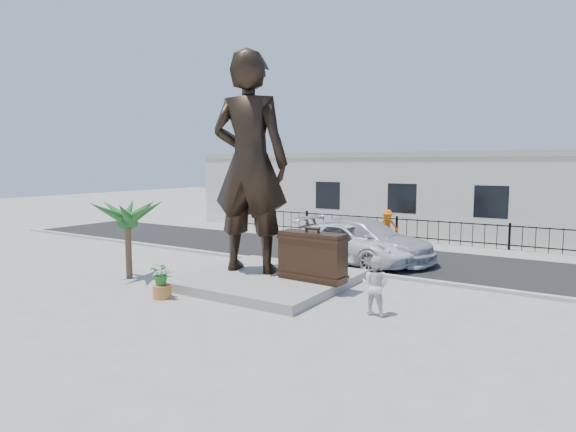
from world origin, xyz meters
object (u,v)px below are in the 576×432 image
object	(u,v)px
suitcase	(312,256)
tourist	(375,285)
statue	(250,163)
car_white	(352,243)

from	to	relation	value
suitcase	tourist	xyz separation A→B (m)	(2.72, -1.37, -0.28)
statue	car_white	bearing A→B (deg)	-124.08
suitcase	tourist	distance (m)	3.06
statue	tourist	size ratio (longest dim) A/B	4.67
suitcase	car_white	world-z (taller)	suitcase
suitcase	tourist	bearing A→B (deg)	-23.69
tourist	car_white	bearing A→B (deg)	-57.79
suitcase	car_white	xyz separation A→B (m)	(-0.74, 4.62, -0.28)
suitcase	tourist	size ratio (longest dim) A/B	1.38
statue	car_white	xyz separation A→B (m)	(1.80, 4.56, -3.26)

